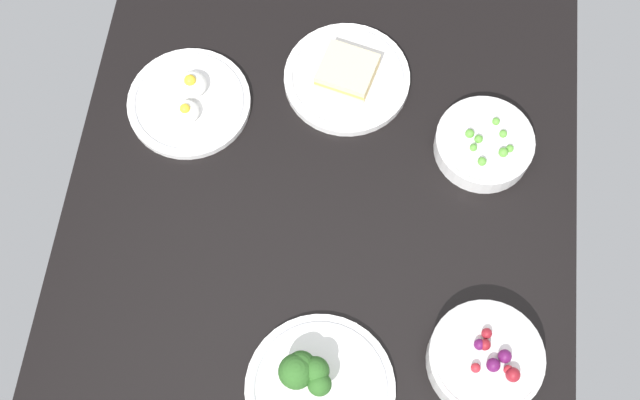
% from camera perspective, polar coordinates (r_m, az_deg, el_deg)
% --- Properties ---
extents(dining_table, '(1.40, 0.82, 0.04)m').
position_cam_1_polar(dining_table, '(1.35, 0.00, -0.65)').
color(dining_table, black).
rests_on(dining_table, ground).
extents(plate_broccoli, '(0.22, 0.22, 0.08)m').
position_cam_1_polar(plate_broccoli, '(1.23, -0.35, -12.48)').
color(plate_broccoli, white).
rests_on(plate_broccoli, dining_table).
extents(bowl_berries, '(0.17, 0.17, 0.07)m').
position_cam_1_polar(bowl_berries, '(1.26, 11.30, -10.68)').
color(bowl_berries, white).
rests_on(bowl_berries, dining_table).
extents(plate_sandwich, '(0.22, 0.22, 0.05)m').
position_cam_1_polar(plate_sandwich, '(1.43, 1.87, 8.48)').
color(plate_sandwich, white).
rests_on(plate_sandwich, dining_table).
extents(plate_eggs, '(0.21, 0.21, 0.05)m').
position_cam_1_polar(plate_eggs, '(1.42, -9.00, 6.73)').
color(plate_eggs, white).
rests_on(plate_eggs, dining_table).
extents(bowl_peas, '(0.16, 0.16, 0.05)m').
position_cam_1_polar(bowl_peas, '(1.38, 11.22, 3.82)').
color(bowl_peas, white).
rests_on(bowl_peas, dining_table).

